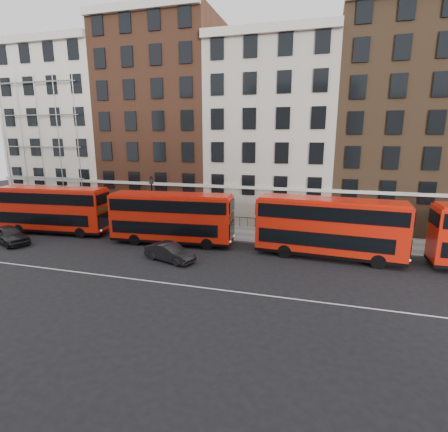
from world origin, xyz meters
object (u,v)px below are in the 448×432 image
(bus_a, at_px, (53,209))
(car_front, at_px, (170,252))
(bus_b, at_px, (171,217))
(bus_c, at_px, (329,227))
(car_rear, at_px, (9,235))

(bus_a, relative_size, car_front, 2.66)
(bus_b, bearing_deg, bus_a, 175.18)
(bus_b, height_order, bus_c, bus_c)
(car_rear, height_order, car_front, car_rear)
(car_front, bearing_deg, bus_b, 39.40)
(bus_b, bearing_deg, car_front, -72.64)
(bus_b, bearing_deg, car_rear, -168.69)
(bus_b, distance_m, car_front, 4.69)
(bus_a, bearing_deg, car_front, -21.15)
(bus_c, distance_m, car_rear, 27.11)
(car_front, bearing_deg, bus_a, 91.09)
(bus_a, height_order, bus_c, bus_c)
(bus_b, xyz_separation_m, car_rear, (-13.68, -3.96, -1.59))
(bus_a, xyz_separation_m, car_front, (13.99, -4.04, -1.73))
(bus_b, relative_size, bus_c, 0.96)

